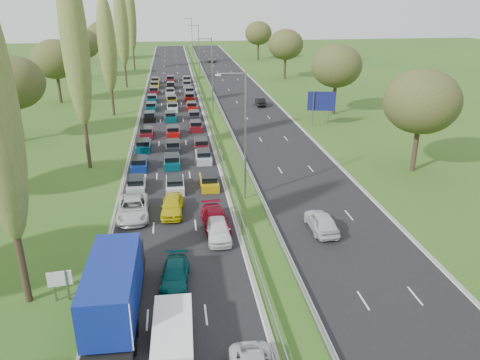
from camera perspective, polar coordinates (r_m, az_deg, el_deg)
ground at (r=79.74m, az=-3.43°, el=8.45°), size 260.00×260.00×0.00m
near_carriageway at (r=81.93m, az=-8.34°, el=8.62°), size 10.50×215.00×0.04m
far_carriageway at (r=82.95m, az=1.13°, el=9.00°), size 10.50×215.00×0.04m
central_reservation at (r=82.05m, az=-3.59°, el=9.22°), size 2.36×215.00×0.32m
lamp_columns at (r=76.63m, az=-3.40°, el=12.49°), size 0.18×140.18×12.00m
poplar_row at (r=66.55m, az=-17.16°, el=15.79°), size 2.80×127.80×22.44m
woodland_left at (r=64.21m, az=-26.80°, el=10.02°), size 8.00×166.00×11.10m
woodland_right at (r=69.83m, az=13.97°, el=12.42°), size 8.00×153.00×11.10m
traffic_queue_fill at (r=77.00m, az=-8.33°, el=8.13°), size 9.04×67.57×0.80m
near_car_2 at (r=41.76m, az=-12.92°, el=-3.38°), size 2.89×5.85×1.60m
near_car_7 at (r=32.17m, az=-7.93°, el=-11.35°), size 2.21×4.63×1.30m
near_car_8 at (r=41.69m, az=-8.26°, el=-3.09°), size 2.20×4.76×1.58m
near_car_11 at (r=38.98m, az=-3.02°, el=-4.80°), size 2.40×5.16×1.46m
near_car_12 at (r=37.27m, az=-2.69°, el=-6.01°), size 1.88×4.61×1.56m
far_car_0 at (r=38.96m, az=9.90°, el=-5.01°), size 1.98×4.76×1.61m
far_car_1 at (r=83.22m, az=2.49°, el=9.52°), size 1.61×4.22×1.37m
far_car_2 at (r=141.27m, az=-3.47°, el=14.49°), size 2.72×5.29×1.43m
blue_lorry at (r=29.18m, az=-14.96°, el=-12.34°), size 2.71×9.76×4.12m
white_van_rear at (r=26.56m, az=-8.14°, el=-18.37°), size 2.06×5.26×2.12m
info_sign at (r=31.96m, az=-21.09°, el=-11.51°), size 1.50×0.25×2.10m
direction_sign at (r=69.70m, az=9.89°, el=9.27°), size 3.93×0.93×5.20m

